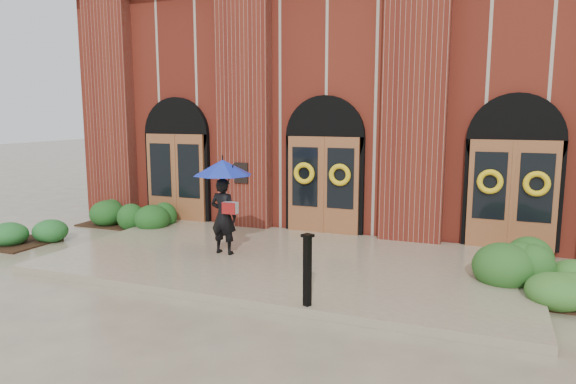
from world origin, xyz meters
The scene contains 9 objects.
ground centered at (0.00, 0.00, 0.00)m, with size 90.00×90.00×0.00m, color gray.
landing centered at (0.00, 0.15, 0.07)m, with size 10.00×5.30×0.15m, color gray.
church_building centered at (0.00, 8.78, 3.50)m, with size 16.20×12.53×7.00m.
man_with_umbrella centered at (-1.40, -0.07, 1.61)m, with size 1.36×1.36×2.09m.
metal_post centered at (1.38, -2.35, 0.77)m, with size 0.21×0.21×1.19m.
hedge_wall_left centered at (-5.61, 2.00, 0.35)m, with size 2.76×1.10×0.71m, color #1A4918.
hedge_wall_right centered at (5.20, 0.50, 0.41)m, with size 3.19×1.28×0.82m, color #24511C.
hedge_front_left centered at (-7.00, -0.75, 0.27)m, with size 1.52×1.31×0.54m, color #1E5923.
hedge_front_right centered at (5.10, 0.00, 0.28)m, with size 1.59×1.36×0.56m, color #316223.
Camera 1 is at (4.03, -9.84, 3.23)m, focal length 32.00 mm.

